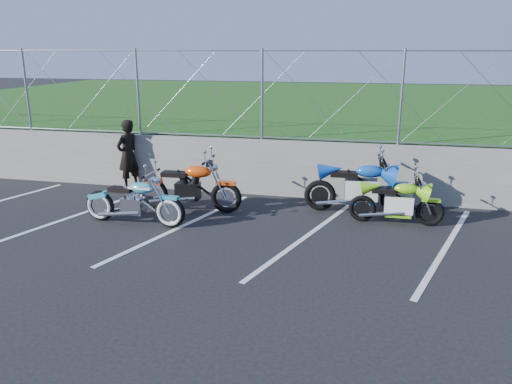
% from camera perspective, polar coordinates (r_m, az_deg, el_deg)
% --- Properties ---
extents(ground, '(90.00, 90.00, 0.00)m').
position_cam_1_polar(ground, '(8.88, -10.55, -5.94)').
color(ground, black).
rests_on(ground, ground).
extents(retaining_wall, '(30.00, 0.22, 1.30)m').
position_cam_1_polar(retaining_wall, '(11.83, -4.07, 3.14)').
color(retaining_wall, slate).
rests_on(retaining_wall, ground).
extents(grass_field, '(30.00, 20.00, 1.30)m').
position_cam_1_polar(grass_field, '(21.46, 3.74, 8.95)').
color(grass_field, '#194512').
rests_on(grass_field, ground).
extents(chain_link_fence, '(28.00, 0.03, 2.00)m').
position_cam_1_polar(chain_link_fence, '(11.58, -4.23, 11.12)').
color(chain_link_fence, gray).
rests_on(chain_link_fence, retaining_wall).
extents(parking_lines, '(18.29, 4.31, 0.01)m').
position_cam_1_polar(parking_lines, '(9.39, -1.37, -4.40)').
color(parking_lines, silver).
rests_on(parking_lines, ground).
extents(cruiser_turquoise, '(2.12, 0.67, 1.05)m').
position_cam_1_polar(cruiser_turquoise, '(9.88, -13.63, -1.26)').
color(cruiser_turquoise, black).
rests_on(cruiser_turquoise, ground).
extents(naked_orange, '(2.26, 0.77, 1.13)m').
position_cam_1_polar(naked_orange, '(10.48, -7.53, 0.39)').
color(naked_orange, black).
rests_on(naked_orange, ground).
extents(sportbike_green, '(1.81, 0.64, 0.94)m').
position_cam_1_polar(sportbike_green, '(10.01, 15.86, -1.31)').
color(sportbike_green, black).
rests_on(sportbike_green, ground).
extents(sportbike_blue, '(2.23, 0.79, 1.16)m').
position_cam_1_polar(sportbike_blue, '(10.51, 11.79, 0.32)').
color(sportbike_blue, black).
rests_on(sportbike_blue, ground).
extents(person_standing, '(0.60, 0.72, 1.69)m').
position_cam_1_polar(person_standing, '(12.34, -14.44, 4.13)').
color(person_standing, black).
rests_on(person_standing, ground).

